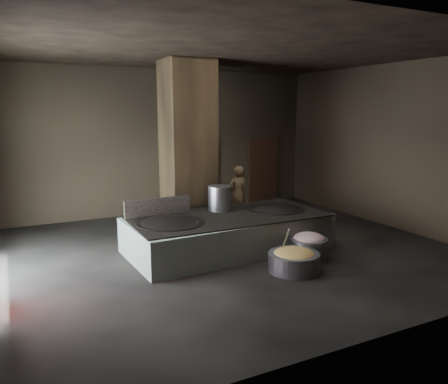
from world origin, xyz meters
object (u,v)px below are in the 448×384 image
wok_right (276,212)px  meat_basin (308,248)px  veg_basin (294,262)px  wok_left (170,226)px  hearth_platform (228,233)px  cook (238,194)px  stock_pot (220,198)px

wok_right → meat_basin: wok_right is taller
meat_basin → veg_basin: bearing=-146.2°
veg_basin → meat_basin: (0.76, 0.51, 0.04)m
wok_left → wok_right: (2.80, 0.10, 0.00)m
meat_basin → wok_right: bearing=88.3°
wok_right → meat_basin: bearing=-91.7°
veg_basin → meat_basin: meat_basin is taller
wok_left → veg_basin: (2.00, -1.81, -0.56)m
hearth_platform → veg_basin: hearth_platform is taller
wok_left → meat_basin: size_ratio=1.75×
wok_right → meat_basin: size_ratio=1.63×
cook → meat_basin: bearing=86.0°
wok_right → meat_basin: 1.50m
hearth_platform → wok_left: bearing=179.2°
wok_right → stock_pot: (-1.30, 0.50, 0.38)m
cook → veg_basin: (-0.85, -3.99, -0.64)m
wok_left → veg_basin: 2.76m
stock_pot → hearth_platform: bearing=-95.2°
stock_pot → meat_basin: size_ratio=0.72×
stock_pot → veg_basin: (0.50, -2.41, -0.94)m
hearth_platform → wok_right: (1.35, 0.05, 0.35)m
wok_right → veg_basin: (-0.80, -1.91, -0.56)m
hearth_platform → wok_left: size_ratio=3.17×
hearth_platform → meat_basin: bearing=-48.9°
wok_left → stock_pot: (1.50, 0.60, 0.38)m
wok_right → stock_pot: bearing=159.0°
wok_left → veg_basin: bearing=-42.2°
stock_pot → cook: bearing=49.4°
wok_left → stock_pot: 1.66m
stock_pot → cook: size_ratio=0.36×
cook → meat_basin: (-0.09, -3.48, -0.60)m
cook → veg_basin: cook is taller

